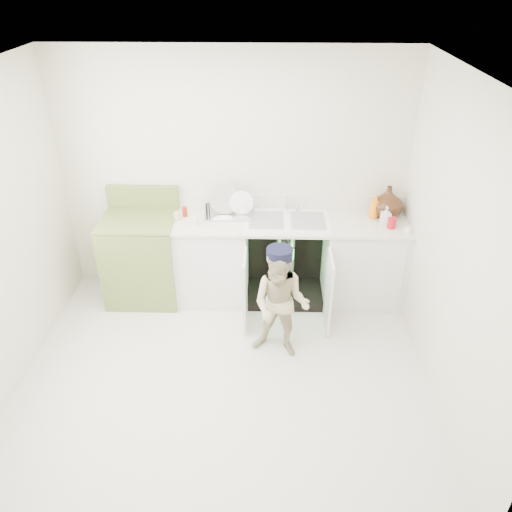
{
  "coord_description": "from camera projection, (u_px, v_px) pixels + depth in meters",
  "views": [
    {
      "loc": [
        0.36,
        -3.23,
        3.14
      ],
      "look_at": [
        0.25,
        0.7,
        0.79
      ],
      "focal_mm": 35.0,
      "sensor_mm": 36.0,
      "label": 1
    }
  ],
  "objects": [
    {
      "name": "counter_run",
      "position": [
        289.0,
        257.0,
        5.17
      ],
      "size": [
        2.44,
        1.02,
        1.22
      ],
      "color": "silver",
      "rests_on": "ground"
    },
    {
      "name": "room_shell",
      "position": [
        220.0,
        251.0,
        3.75
      ],
      "size": [
        6.0,
        5.5,
        1.26
      ],
      "color": "beige",
      "rests_on": "ground"
    },
    {
      "name": "repair_worker",
      "position": [
        281.0,
        304.0,
        4.36
      ],
      "size": [
        0.61,
        0.83,
        1.09
      ],
      "rotation": [
        0.0,
        0.0,
        -0.27
      ],
      "color": "beige",
      "rests_on": "ground"
    },
    {
      "name": "avocado_stove",
      "position": [
        143.0,
        257.0,
        5.18
      ],
      "size": [
        0.74,
        0.65,
        1.15
      ],
      "color": "olive",
      "rests_on": "ground"
    },
    {
      "name": "ground",
      "position": [
        225.0,
        373.0,
        4.39
      ],
      "size": [
        3.5,
        3.5,
        0.0
      ],
      "primitive_type": "plane",
      "color": "beige",
      "rests_on": "ground"
    }
  ]
}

